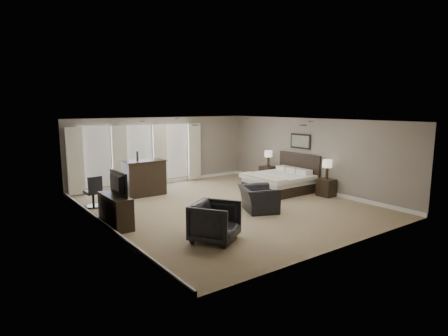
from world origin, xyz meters
TOP-DOWN VIEW (x-y plane):
  - room at (0.00, 0.00)m, footprint 7.60×8.60m
  - window_bay at (-1.00, 4.11)m, footprint 5.25×0.20m
  - bed at (2.58, 0.45)m, footprint 2.05×1.96m
  - nightstand_near at (3.47, -1.00)m, footprint 0.45×0.54m
  - nightstand_far at (3.47, 1.90)m, footprint 0.49×0.59m
  - lamp_near at (3.47, -1.00)m, footprint 0.32×0.32m
  - lamp_far at (3.47, 1.90)m, footprint 0.31×0.31m
  - wall_art at (3.70, 0.45)m, footprint 0.04×0.96m
  - dresser at (-3.45, 0.05)m, footprint 0.45×1.38m
  - tv at (-3.45, 0.05)m, footprint 0.61×1.05m
  - armchair_near at (0.41, -1.02)m, footprint 1.09×1.30m
  - armchair_far at (-2.02, -2.31)m, footprint 1.29×1.28m
  - bar_counter at (-1.45, 2.75)m, footprint 1.39×0.73m
  - bar_stool_left at (-2.46, 2.14)m, footprint 0.38×0.38m
  - bar_stool_right at (-1.29, 2.99)m, footprint 0.37×0.37m
  - desk_chair at (-3.35, 2.24)m, footprint 0.54×0.54m

SIDE VIEW (x-z plane):
  - nightstand_near at x=3.47m, z-range 0.00..0.59m
  - nightstand_far at x=3.47m, z-range 0.00..0.65m
  - bar_stool_left at x=-2.46m, z-range 0.00..0.67m
  - bar_stool_right at x=-1.29m, z-range 0.00..0.74m
  - dresser at x=-3.45m, z-range 0.00..0.80m
  - armchair_near at x=0.41m, z-range 0.00..0.97m
  - desk_chair at x=-3.35m, z-range 0.00..0.97m
  - armchair_far at x=-2.02m, z-range 0.00..0.99m
  - bar_counter at x=-1.45m, z-range 0.00..1.22m
  - bed at x=2.58m, z-range 0.00..1.30m
  - tv at x=-3.45m, z-range 0.80..0.94m
  - lamp_near at x=3.47m, z-range 0.59..1.25m
  - lamp_far at x=3.47m, z-range 0.65..1.28m
  - window_bay at x=-1.00m, z-range 0.05..2.35m
  - room at x=0.00m, z-range -0.02..2.62m
  - wall_art at x=3.70m, z-range 1.47..2.03m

